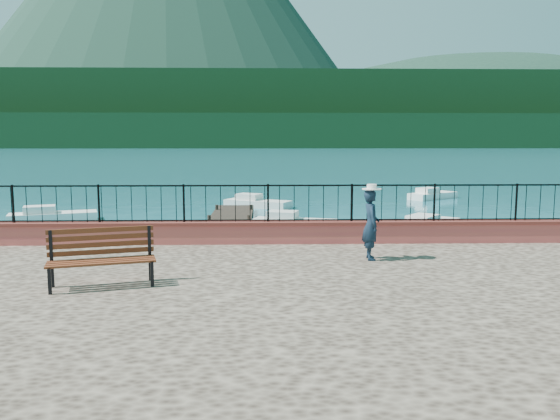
{
  "coord_description": "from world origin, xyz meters",
  "views": [
    {
      "loc": [
        -0.4,
        -10.5,
        3.89
      ],
      "look_at": [
        -0.04,
        2.0,
        2.3
      ],
      "focal_mm": 35.0,
      "sensor_mm": 36.0,
      "label": 1
    }
  ],
  "objects": [
    {
      "name": "boat_5",
      "position": [
        10.99,
        25.79,
        0.4
      ],
      "size": [
        3.79,
        3.21,
        0.8
      ],
      "primitive_type": "cube",
      "rotation": [
        0.0,
        0.0,
        0.62
      ],
      "color": "silver",
      "rests_on": "ground"
    },
    {
      "name": "hat",
      "position": [
        2.02,
        1.65,
        2.86
      ],
      "size": [
        0.44,
        0.44,
        0.12
      ],
      "primitive_type": "cylinder",
      "color": "white",
      "rests_on": "person"
    },
    {
      "name": "boat_1",
      "position": [
        0.94,
        13.45,
        0.4
      ],
      "size": [
        3.89,
        2.27,
        0.8
      ],
      "primitive_type": "cube",
      "rotation": [
        0.0,
        0.0,
        -0.28
      ],
      "color": "silver",
      "rests_on": "ground"
    },
    {
      "name": "boat_3",
      "position": [
        -10.67,
        16.09,
        0.4
      ],
      "size": [
        4.23,
        2.54,
        0.8
      ],
      "primitive_type": "cube",
      "rotation": [
        0.0,
        0.0,
        0.33
      ],
      "color": "silver",
      "rests_on": "ground"
    },
    {
      "name": "railing",
      "position": [
        0.0,
        3.7,
        2.25
      ],
      "size": [
        27.0,
        0.05,
        0.95
      ],
      "primitive_type": "cube",
      "color": "black",
      "rests_on": "parapet"
    },
    {
      "name": "boat_4",
      "position": [
        -0.78,
        21.41,
        0.4
      ],
      "size": [
        4.09,
        2.98,
        0.8
      ],
      "primitive_type": "cube",
      "rotation": [
        0.0,
        0.0,
        -0.48
      ],
      "color": "silver",
      "rests_on": "ground"
    },
    {
      "name": "parapet",
      "position": [
        0.0,
        3.7,
        1.49
      ],
      "size": [
        28.0,
        0.46,
        0.58
      ],
      "primitive_type": "cube",
      "color": "#BB5443",
      "rests_on": "promenade"
    },
    {
      "name": "ground",
      "position": [
        0.0,
        0.0,
        0.0
      ],
      "size": [
        2000.0,
        2000.0,
        0.0
      ],
      "primitive_type": "plane",
      "color": "#19596B",
      "rests_on": "ground"
    },
    {
      "name": "park_bench",
      "position": [
        -3.41,
        -0.52,
        1.52
      ],
      "size": [
        2.02,
        1.12,
        1.07
      ],
      "rotation": [
        0.0,
        0.0,
        0.27
      ],
      "color": "black",
      "rests_on": "promenade"
    },
    {
      "name": "person",
      "position": [
        2.02,
        1.65,
        2.0
      ],
      "size": [
        0.38,
        0.58,
        1.6
      ],
      "primitive_type": "imported",
      "rotation": [
        0.0,
        0.0,
        1.57
      ],
      "color": "black",
      "rests_on": "promenade"
    },
    {
      "name": "far_forest",
      "position": [
        0.0,
        300.0,
        9.0
      ],
      "size": [
        900.0,
        60.0,
        18.0
      ],
      "primitive_type": "cube",
      "color": "black",
      "rests_on": "ground"
    },
    {
      "name": "dock",
      "position": [
        -2.0,
        12.0,
        0.15
      ],
      "size": [
        2.0,
        16.0,
        0.3
      ],
      "primitive_type": "cube",
      "color": "#2D231C",
      "rests_on": "ground"
    },
    {
      "name": "boat_2",
      "position": [
        6.7,
        12.58,
        0.4
      ],
      "size": [
        3.57,
        3.88,
        0.8
      ],
      "primitive_type": "cube",
      "rotation": [
        0.0,
        0.0,
        0.87
      ],
      "color": "silver",
      "rests_on": "ground"
    },
    {
      "name": "boat_0",
      "position": [
        -3.08,
        7.16,
        0.4
      ],
      "size": [
        3.59,
        2.82,
        0.8
      ],
      "primitive_type": "cube",
      "rotation": [
        0.0,
        0.0,
        0.52
      ],
      "color": "silver",
      "rests_on": "ground"
    },
    {
      "name": "foothills",
      "position": [
        0.0,
        360.0,
        22.0
      ],
      "size": [
        900.0,
        120.0,
        44.0
      ],
      "primitive_type": "cube",
      "color": "black",
      "rests_on": "ground"
    },
    {
      "name": "companion_hill",
      "position": [
        220.0,
        560.0,
        0.0
      ],
      "size": [
        448.0,
        384.0,
        180.0
      ],
      "primitive_type": "ellipsoid",
      "color": "#142D23",
      "rests_on": "ground"
    }
  ]
}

